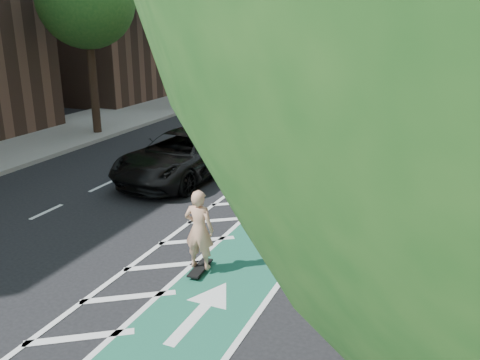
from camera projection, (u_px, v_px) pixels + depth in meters
The scene contains 19 objects.
ground at pixel (144, 231), 12.80m from camera, with size 120.00×120.00×0.00m, color black.
bike_lane at pixel (348, 150), 20.37m from camera, with size 2.00×90.00×0.01m, color #1A5D45.
buffer_strip at pixel (311, 146), 20.94m from camera, with size 1.40×90.00×0.01m, color silver.
sidewalk_left at pixel (96, 123), 25.09m from camera, with size 5.00×90.00×0.15m, color gray.
curb_right at pixel (456, 159), 18.81m from camera, with size 0.12×90.00×0.16m, color gray.
curb_left at pixel (137, 127), 24.16m from camera, with size 0.12×90.00×0.16m, color gray.
tree_l_d at pixel (181, 3), 27.93m from camera, with size 4.20×4.20×7.90m.
sign_post at pixel (477, 117), 19.95m from camera, with size 0.35×0.08×2.47m.
skateboard at pixel (200, 268), 10.73m from camera, with size 0.32×0.89×0.12m.
skateboarder at pixel (199, 230), 10.45m from camera, with size 0.63×0.41×1.73m, color tan.
suv_near at pixel (183, 155), 16.77m from camera, with size 2.56×5.55×1.54m, color black.
suv_far at pixel (246, 135), 19.21m from camera, with size 2.35×5.79×1.68m, color black.
car_silver at pixel (294, 82), 33.90m from camera, with size 2.01×4.99×1.70m, color #A1A0A5.
car_grey at pixel (352, 70), 42.88m from camera, with size 1.49×4.27×1.41m, color #57585C.
pedestrian at pixel (480, 149), 16.83m from camera, with size 0.76×0.59×1.56m, color black.
box_truck at pixel (290, 67), 41.62m from camera, with size 2.94×5.64×2.26m.
barrel_a at pixel (203, 141), 20.00m from camera, with size 0.66×0.66×0.89m.
barrel_b at pixel (200, 129), 22.27m from camera, with size 0.61×0.61×0.84m.
barrel_c at pixel (283, 102), 29.03m from camera, with size 0.62×0.62×0.85m.
Camera 1 is at (6.91, -9.82, 5.21)m, focal length 38.00 mm.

